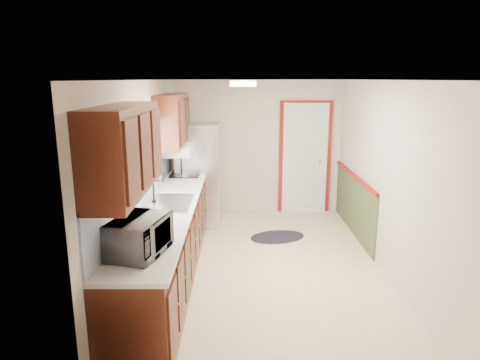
{
  "coord_description": "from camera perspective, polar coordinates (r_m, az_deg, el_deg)",
  "views": [
    {
      "loc": [
        -0.35,
        -5.19,
        2.41
      ],
      "look_at": [
        -0.33,
        0.14,
        1.15
      ],
      "focal_mm": 32.0,
      "sensor_mm": 36.0,
      "label": 1
    }
  ],
  "objects": [
    {
      "name": "refrigerator",
      "position": [
        7.17,
        -5.53,
        0.71
      ],
      "size": [
        0.72,
        0.72,
        1.71
      ],
      "rotation": [
        0.0,
        0.0,
        0.01
      ],
      "color": "#B7B7BC",
      "rests_on": "ground"
    },
    {
      "name": "room_shell",
      "position": [
        5.34,
        3.59,
        0.18
      ],
      "size": [
        3.2,
        5.2,
        2.52
      ],
      "color": "beige",
      "rests_on": "ground"
    },
    {
      "name": "microwave",
      "position": [
        3.78,
        -13.28,
        -6.79
      ],
      "size": [
        0.45,
        0.64,
        0.39
      ],
      "primitive_type": "imported",
      "rotation": [
        0.0,
        0.0,
        1.34
      ],
      "color": "white",
      "rests_on": "kitchen_run"
    },
    {
      "name": "back_wall_trim",
      "position": [
        7.67,
        9.93,
        1.68
      ],
      "size": [
        1.12,
        2.3,
        2.08
      ],
      "color": "maroon",
      "rests_on": "ground"
    },
    {
      "name": "cooktop",
      "position": [
        6.8,
        -7.26,
        0.8
      ],
      "size": [
        0.46,
        0.55,
        0.02
      ],
      "primitive_type": "cube",
      "color": "black",
      "rests_on": "kitchen_run"
    },
    {
      "name": "ceiling_fixture",
      "position": [
        4.99,
        0.41,
        12.73
      ],
      "size": [
        0.3,
        0.3,
        0.06
      ],
      "primitive_type": "cylinder",
      "color": "#FFD88C",
      "rests_on": "room_shell"
    },
    {
      "name": "kitchen_run",
      "position": [
        5.23,
        -9.95,
        -4.73
      ],
      "size": [
        0.63,
        4.0,
        2.2
      ],
      "color": "#3C160D",
      "rests_on": "ground"
    },
    {
      "name": "rug",
      "position": [
        6.76,
        5.02,
        -7.55
      ],
      "size": [
        0.99,
        0.79,
        0.01
      ],
      "primitive_type": "ellipsoid",
      "rotation": [
        0.0,
        0.0,
        0.3
      ],
      "color": "black",
      "rests_on": "ground"
    }
  ]
}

